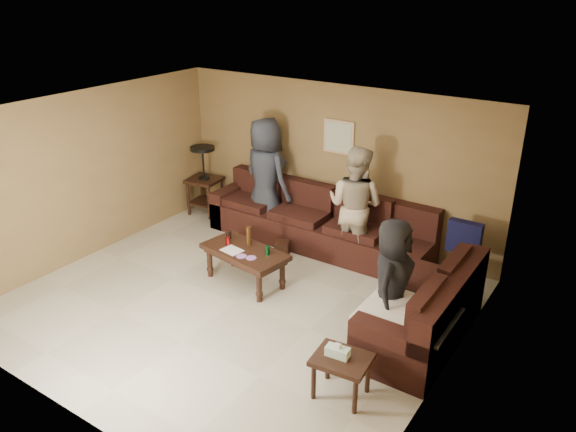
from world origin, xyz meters
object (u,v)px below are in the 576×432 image
Objects in this scene: person_left at (266,176)px; person_middle at (355,206)px; end_table_left at (204,179)px; side_table_right at (341,362)px; coffee_table at (245,255)px; waste_bin at (282,250)px; sectional_sofa at (346,252)px; person_right at (392,282)px.

person_middle is (1.72, -0.17, -0.07)m from person_left.
end_table_left reaches higher than side_table_right.
coffee_table is at bearing 149.98° from side_table_right.
end_table_left is 0.69× the size of person_middle.
side_table_right is 2.39× the size of waste_bin.
sectional_sofa is 1.07m from waste_bin.
person_left reaches higher than end_table_left.
person_middle reaches higher than waste_bin.
person_middle reaches higher than coffee_table.
sectional_sofa is 1.68m from person_right.
coffee_table is 2.67m from end_table_left.
person_left is 1.07× the size of person_middle.
sectional_sofa is 2.60m from side_table_right.
waste_bin is at bearing 135.37° from side_table_right.
side_table_right is 0.40× the size of person_right.
side_table_right is 3.13m from waste_bin.
coffee_table is 2.56m from side_table_right.
waste_bin is at bearing 90.11° from coffee_table.
coffee_table is 0.85× the size of person_right.
sectional_sofa reaches higher than side_table_right.
person_right is at bearing 165.11° from person_left.
side_table_right is 0.34× the size of person_middle.
end_table_left is 5.22m from side_table_right.
side_table_right is 0.32× the size of person_left.
end_table_left is at bearing 143.37° from coffee_table.
side_table_right is at bearing -30.02° from coffee_table.
person_right reaches higher than sectional_sofa.
waste_bin is at bearing -17.62° from end_table_left.
person_middle reaches higher than person_right.
waste_bin is (-1.04, -0.12, -0.20)m from sectional_sofa.
person_right reaches higher than side_table_right.
sectional_sofa is at bearing 117.03° from side_table_right.
end_table_left is at bearing 146.61° from side_table_right.
sectional_sofa is 7.59× the size of side_table_right.
person_left is (-2.99, 2.86, 0.56)m from side_table_right.
person_left is (-0.77, 0.67, 0.84)m from waste_bin.
person_right is (-0.01, 1.19, 0.36)m from side_table_right.
end_table_left is at bearing 13.98° from person_left.
waste_bin is (2.13, -0.68, -0.52)m from end_table_left.
end_table_left is 1.40m from person_left.
coffee_table is 1.83m from person_left.
sectional_sofa is 3.04× the size of person_right.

